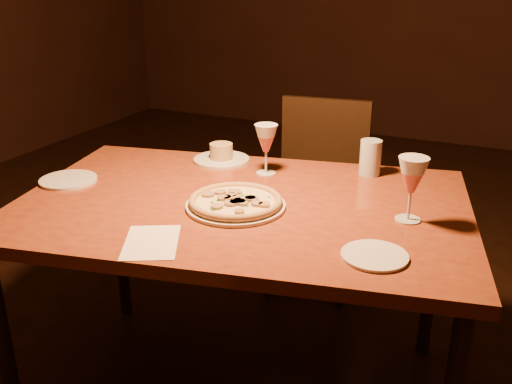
% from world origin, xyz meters
% --- Properties ---
extents(floor, '(7.00, 7.00, 0.00)m').
position_xyz_m(floor, '(0.00, 0.00, 0.00)').
color(floor, black).
rests_on(floor, ground).
extents(dining_table, '(1.63, 1.22, 0.79)m').
position_xyz_m(dining_table, '(0.02, -0.25, 0.72)').
color(dining_table, brown).
rests_on(dining_table, floor).
extents(chair_far, '(0.49, 0.49, 0.91)m').
position_xyz_m(chair_far, '(-0.03, 0.69, 0.51)').
color(chair_far, black).
rests_on(chair_far, floor).
extents(pizza_plate, '(0.32, 0.32, 0.04)m').
position_xyz_m(pizza_plate, '(0.02, -0.31, 0.81)').
color(pizza_plate, silver).
rests_on(pizza_plate, dining_table).
extents(ramekin_saucer, '(0.22, 0.22, 0.07)m').
position_xyz_m(ramekin_saucer, '(-0.24, 0.09, 0.81)').
color(ramekin_saucer, silver).
rests_on(ramekin_saucer, dining_table).
extents(wine_glass_far, '(0.09, 0.09, 0.19)m').
position_xyz_m(wine_glass_far, '(-0.02, 0.03, 0.88)').
color(wine_glass_far, '#C35851').
rests_on(wine_glass_far, dining_table).
extents(wine_glass_right, '(0.09, 0.09, 0.20)m').
position_xyz_m(wine_glass_right, '(0.55, -0.18, 0.89)').
color(wine_glass_right, '#C35851').
rests_on(wine_glass_right, dining_table).
extents(water_tumbler, '(0.08, 0.08, 0.13)m').
position_xyz_m(water_tumbler, '(0.34, 0.18, 0.85)').
color(water_tumbler, '#ACB7BC').
rests_on(water_tumbler, dining_table).
extents(side_plate_left, '(0.20, 0.20, 0.01)m').
position_xyz_m(side_plate_left, '(-0.63, -0.35, 0.79)').
color(side_plate_left, silver).
rests_on(side_plate_left, dining_table).
extents(side_plate_near, '(0.18, 0.18, 0.01)m').
position_xyz_m(side_plate_near, '(0.51, -0.45, 0.79)').
color(side_plate_near, silver).
rests_on(side_plate_near, dining_table).
extents(menu_card, '(0.23, 0.26, 0.00)m').
position_xyz_m(menu_card, '(-0.08, -0.63, 0.79)').
color(menu_card, white).
rests_on(menu_card, dining_table).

